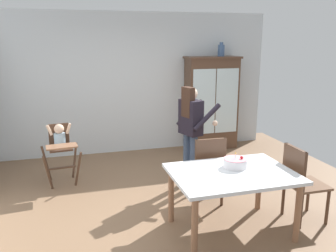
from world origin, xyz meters
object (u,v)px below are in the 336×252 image
at_px(ceramic_vase, 221,50).
at_px(birthday_cake, 235,163).
at_px(dining_table, 232,180).
at_px(dining_chair_right_end, 300,179).
at_px(high_chair_with_toddler, 60,143).
at_px(adult_person, 191,124).
at_px(dining_chair_far_side, 208,166).
at_px(china_cabinet, 211,103).

xyz_separation_m(ceramic_vase, birthday_cake, (-1.12, -3.01, -1.19)).
height_order(dining_table, dining_chair_right_end, dining_chair_right_end).
distance_m(high_chair_with_toddler, dining_chair_right_end, 3.47).
relative_size(birthday_cake, dining_chair_right_end, 0.29).
bearing_deg(dining_table, adult_person, 90.37).
distance_m(dining_chair_far_side, dining_chair_right_end, 1.16).
xyz_separation_m(ceramic_vase, dining_chair_right_end, (-0.30, -3.13, -1.43)).
distance_m(china_cabinet, ceramic_vase, 1.06).
xyz_separation_m(high_chair_with_toddler, dining_table, (1.90, -2.03, -0.01)).
height_order(ceramic_vase, dining_table, ceramic_vase).
bearing_deg(birthday_cake, adult_person, 94.76).
bearing_deg(high_chair_with_toddler, adult_person, -23.81).
bearing_deg(dining_table, ceramic_vase, 68.84).
bearing_deg(ceramic_vase, birthday_cake, -110.43).
distance_m(dining_table, dining_chair_far_side, 0.73).
height_order(adult_person, dining_chair_far_side, adult_person).
height_order(china_cabinet, adult_person, china_cabinet).
bearing_deg(adult_person, birthday_cake, 166.32).
distance_m(high_chair_with_toddler, dining_table, 2.78).
xyz_separation_m(high_chair_with_toddler, dining_chair_far_side, (1.90, -1.31, -0.10)).
bearing_deg(high_chair_with_toddler, birthday_cake, -48.81).
bearing_deg(china_cabinet, birthday_cake, -107.39).
xyz_separation_m(dining_table, dining_chair_right_end, (0.91, 0.01, -0.09)).
xyz_separation_m(adult_person, birthday_cake, (0.11, -1.26, -0.17)).
height_order(ceramic_vase, dining_chair_far_side, ceramic_vase).
bearing_deg(dining_chair_far_side, adult_person, -88.15).
xyz_separation_m(dining_table, birthday_cake, (0.10, 0.13, 0.15)).
bearing_deg(dining_table, china_cabinet, 71.72).
bearing_deg(dining_chair_right_end, ceramic_vase, -4.94).
bearing_deg(high_chair_with_toddler, dining_chair_far_side, -39.96).
distance_m(china_cabinet, high_chair_with_toddler, 3.16).
relative_size(china_cabinet, high_chair_with_toddler, 1.96).
bearing_deg(dining_table, dining_chair_right_end, 0.41).
bearing_deg(china_cabinet, dining_table, -108.28).
bearing_deg(ceramic_vase, adult_person, -125.10).
height_order(china_cabinet, dining_table, china_cabinet).
xyz_separation_m(china_cabinet, dining_chair_right_end, (-0.12, -3.13, -0.38)).
bearing_deg(birthday_cake, dining_chair_right_end, -8.94).
relative_size(china_cabinet, adult_person, 1.22).
distance_m(adult_person, birthday_cake, 1.28).
relative_size(ceramic_vase, high_chair_with_toddler, 0.28).
bearing_deg(high_chair_with_toddler, china_cabinet, 15.26).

